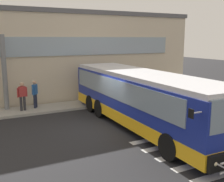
{
  "coord_description": "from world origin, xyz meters",
  "views": [
    {
      "loc": [
        -5.9,
        -11.69,
        4.3
      ],
      "look_at": [
        0.88,
        1.38,
        1.5
      ],
      "focal_mm": 44.33,
      "sensor_mm": 36.0,
      "label": 1
    }
  ],
  "objects_px": {
    "entry_support_column": "(5,73)",
    "bus_main_foreground": "(142,100)",
    "safety_bollard_yellow": "(109,100)",
    "passenger_near_column": "(22,95)",
    "passenger_by_doorway": "(35,93)"
  },
  "relations": [
    {
      "from": "entry_support_column",
      "to": "safety_bollard_yellow",
      "type": "bearing_deg",
      "value": -16.97
    },
    {
      "from": "entry_support_column",
      "to": "bus_main_foreground",
      "type": "height_order",
      "value": "entry_support_column"
    },
    {
      "from": "passenger_near_column",
      "to": "passenger_by_doorway",
      "type": "bearing_deg",
      "value": 24.06
    },
    {
      "from": "bus_main_foreground",
      "to": "passenger_by_doorway",
      "type": "height_order",
      "value": "bus_main_foreground"
    },
    {
      "from": "entry_support_column",
      "to": "passenger_near_column",
      "type": "bearing_deg",
      "value": -43.62
    },
    {
      "from": "entry_support_column",
      "to": "passenger_by_doorway",
      "type": "relative_size",
      "value": 2.62
    },
    {
      "from": "passenger_near_column",
      "to": "safety_bollard_yellow",
      "type": "bearing_deg",
      "value": -11.5
    },
    {
      "from": "bus_main_foreground",
      "to": "passenger_near_column",
      "type": "distance_m",
      "value": 7.11
    },
    {
      "from": "entry_support_column",
      "to": "passenger_near_column",
      "type": "distance_m",
      "value": 1.68
    },
    {
      "from": "bus_main_foreground",
      "to": "safety_bollard_yellow",
      "type": "height_order",
      "value": "bus_main_foreground"
    },
    {
      "from": "passenger_by_doorway",
      "to": "safety_bollard_yellow",
      "type": "xyz_separation_m",
      "value": [
        4.3,
        -1.39,
        -0.63
      ]
    },
    {
      "from": "entry_support_column",
      "to": "safety_bollard_yellow",
      "type": "relative_size",
      "value": 4.88
    },
    {
      "from": "entry_support_column",
      "to": "passenger_by_doorway",
      "type": "xyz_separation_m",
      "value": [
        1.59,
        -0.41,
        -1.27
      ]
    },
    {
      "from": "entry_support_column",
      "to": "bus_main_foreground",
      "type": "distance_m",
      "value": 8.27
    },
    {
      "from": "passenger_near_column",
      "to": "passenger_by_doorway",
      "type": "distance_m",
      "value": 0.87
    }
  ]
}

